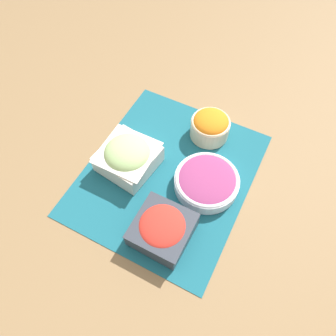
{
  "coord_description": "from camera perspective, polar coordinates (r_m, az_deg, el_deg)",
  "views": [
    {
      "loc": [
        0.44,
        0.23,
        0.82
      ],
      "look_at": [
        0.0,
        0.0,
        0.03
      ],
      "focal_mm": 35.0,
      "sensor_mm": 36.0,
      "label": 1
    }
  ],
  "objects": [
    {
      "name": "onion_bowl",
      "position": [
        0.92,
        6.75,
        -2.27
      ],
      "size": [
        0.18,
        0.18,
        0.05
      ],
      "color": "silver",
      "rests_on": "placemat"
    },
    {
      "name": "placemat",
      "position": [
        0.96,
        0.0,
        -1.02
      ],
      "size": [
        0.54,
        0.46,
        0.0
      ],
      "color": "#195B6B",
      "rests_on": "ground_plane"
    },
    {
      "name": "ground_plane",
      "position": [
        0.96,
        0.0,
        -1.08
      ],
      "size": [
        3.0,
        3.0,
        0.0
      ],
      "primitive_type": "plane",
      "color": "olive"
    },
    {
      "name": "cucumber_bowl",
      "position": [
        0.94,
        -7.01,
        2.04
      ],
      "size": [
        0.17,
        0.17,
        0.09
      ],
      "color": "silver",
      "rests_on": "placemat"
    },
    {
      "name": "carrot_bowl",
      "position": [
        1.02,
        7.37,
        7.34
      ],
      "size": [
        0.12,
        0.12,
        0.08
      ],
      "color": "beige",
      "rests_on": "placemat"
    },
    {
      "name": "tomato_bowl",
      "position": [
        0.84,
        -0.99,
        -10.54
      ],
      "size": [
        0.14,
        0.14,
        0.07
      ],
      "color": "#333842",
      "rests_on": "placemat"
    }
  ]
}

